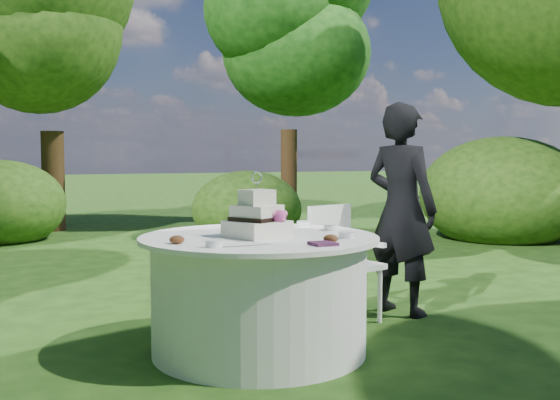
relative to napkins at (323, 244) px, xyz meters
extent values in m
plane|color=#193A0F|center=(-0.18, 0.56, -0.78)|extent=(80.00, 80.00, 0.00)
cube|color=#4B2040|center=(0.00, 0.00, 0.00)|extent=(0.14, 0.14, 0.02)
ellipsoid|color=silver|center=(-0.48, 0.17, 0.00)|extent=(0.48, 0.07, 0.01)
imported|color=black|center=(1.26, 1.07, 0.08)|extent=(0.62, 0.74, 1.71)
cylinder|color=silver|center=(-0.18, 0.56, -0.41)|extent=(1.40, 1.40, 0.74)
cylinder|color=white|center=(-0.18, 0.56, -0.02)|extent=(1.56, 1.56, 0.03)
cube|color=white|center=(-0.22, 0.51, 0.04)|extent=(0.42, 0.42, 0.11)
cube|color=white|center=(-0.22, 0.51, 0.14)|extent=(0.35, 0.35, 0.11)
cube|color=white|center=(-0.22, 0.51, 0.24)|extent=(0.21, 0.21, 0.11)
cube|color=black|center=(-0.22, 0.51, 0.11)|extent=(0.37, 0.37, 0.04)
sphere|color=#C1388B|center=(-0.11, 0.40, 0.13)|extent=(0.09, 0.09, 0.09)
cylinder|color=silver|center=(-0.22, 0.51, 0.32)|extent=(0.01, 0.01, 0.05)
torus|color=silver|center=(-0.22, 0.51, 0.38)|extent=(0.08, 0.03, 0.08)
cube|color=white|center=(0.73, 1.00, -0.34)|extent=(0.54, 0.54, 0.04)
cube|color=white|center=(0.67, 1.19, -0.10)|extent=(0.43, 0.16, 0.44)
cylinder|color=white|center=(0.61, 0.78, -0.57)|extent=(0.04, 0.04, 0.42)
cylinder|color=white|center=(0.95, 0.88, -0.57)|extent=(0.04, 0.04, 0.42)
cylinder|color=silver|center=(0.51, 1.12, -0.57)|extent=(0.04, 0.04, 0.42)
cylinder|color=white|center=(0.85, 1.22, -0.57)|extent=(0.04, 0.04, 0.42)
cube|color=white|center=(0.53, 0.94, -0.18)|extent=(0.15, 0.39, 0.04)
cube|color=white|center=(0.93, 1.06, -0.18)|extent=(0.15, 0.39, 0.04)
cylinder|color=white|center=(0.28, 0.22, 0.01)|extent=(0.10, 0.10, 0.04)
cylinder|color=white|center=(-0.61, 0.17, 0.01)|extent=(0.10, 0.10, 0.04)
cylinder|color=white|center=(0.39, 0.65, 0.01)|extent=(0.10, 0.10, 0.04)
cylinder|color=white|center=(0.32, 0.94, 0.01)|extent=(0.10, 0.10, 0.04)
ellipsoid|color=#562D16|center=(-0.77, 0.40, 0.02)|extent=(0.09, 0.09, 0.05)
ellipsoid|color=#562D16|center=(0.14, 1.02, 0.02)|extent=(0.09, 0.09, 0.05)
ellipsoid|color=#562D16|center=(0.09, 0.08, 0.02)|extent=(0.09, 0.09, 0.05)
camera|label=1|loc=(-1.74, -3.38, 0.52)|focal=42.00mm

